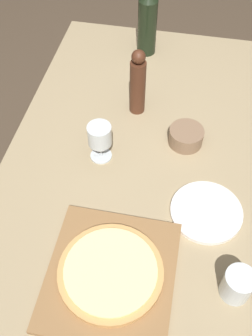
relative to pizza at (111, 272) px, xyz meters
name	(u,v)px	position (x,y,z in m)	size (l,w,h in m)	color
ground_plane	(133,272)	(0.01, 0.35, -0.80)	(12.00, 12.00, 0.00)	#4C3D2D
dining_table	(136,190)	(0.01, 0.35, -0.12)	(0.89, 1.60, 0.77)	#9E8966
cutting_board	(111,275)	(0.00, 0.00, -0.02)	(0.33, 0.37, 0.02)	olive
pizza	(111,272)	(0.00, 0.00, 0.00)	(0.28, 0.28, 0.02)	tan
wine_bottle	(147,22)	(-0.07, 0.99, 0.11)	(0.08, 0.08, 0.34)	black
pepper_mill	(138,83)	(-0.04, 0.64, 0.09)	(0.06, 0.06, 0.25)	#4C2819
wine_glass	(100,136)	(-0.12, 0.40, 0.07)	(0.08, 0.08, 0.14)	silver
small_bowl	(186,136)	(0.14, 0.51, 0.00)	(0.12, 0.12, 0.06)	#84664C
drinking_tumbler	(237,285)	(0.32, 0.02, 0.02)	(0.08, 0.08, 0.09)	silver
dinner_plate	(206,212)	(0.23, 0.25, -0.02)	(0.21, 0.21, 0.01)	white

